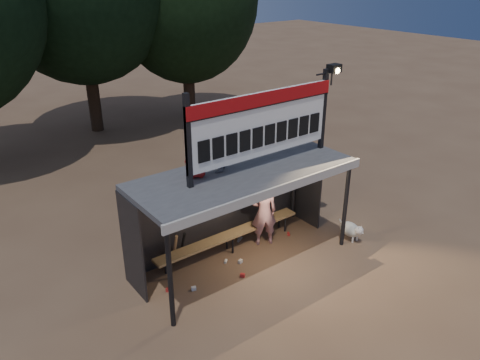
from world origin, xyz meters
The scene contains 10 objects.
ground centered at (0.00, 0.00, 0.00)m, with size 80.00×80.00×0.00m, color brown.
player centered at (0.89, 0.34, 0.88)m, with size 0.64×0.42×1.75m, color silver.
child_a centered at (-0.45, 0.33, 2.83)m, with size 0.50×0.39×1.02m, color slate.
child_b centered at (-0.98, 0.34, 2.80)m, with size 0.47×0.31×0.96m, color maroon.
dugout_shelter centered at (0.00, 0.24, 1.85)m, with size 5.10×2.08×2.32m.
scoreboard_assembly centered at (0.56, -0.01, 3.32)m, with size 4.10×0.27×1.99m.
bench centered at (0.00, 0.55, 0.43)m, with size 4.00×0.35×0.48m.
dog centered at (2.77, -0.87, 0.28)m, with size 0.36×0.81×0.49m.
bats centered at (-1.36, 0.82, 0.43)m, with size 0.48×0.33×0.84m.
litter centered at (-0.25, 0.15, 0.04)m, with size 3.74×1.40×0.08m.
Camera 1 is at (-5.64, -7.32, 6.31)m, focal length 35.00 mm.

